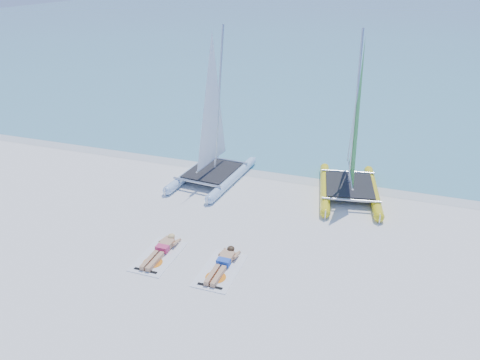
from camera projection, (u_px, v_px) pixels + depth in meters
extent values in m
plane|color=silver|center=(248.00, 247.00, 13.84)|extent=(140.00, 140.00, 0.00)
cube|color=#689BAE|center=(386.00, 21.00, 67.73)|extent=(140.00, 115.00, 0.01)
cube|color=silver|center=(292.00, 175.00, 18.55)|extent=(140.00, 1.40, 0.01)
cylinder|color=#BDD4F9|center=(193.00, 171.00, 18.49)|extent=(0.65, 3.86, 0.34)
cone|color=#BDD4F9|center=(217.00, 153.00, 20.24)|extent=(0.36, 0.52, 0.32)
cylinder|color=#BDD4F9|center=(232.00, 178.00, 17.85)|extent=(0.65, 3.86, 0.34)
cone|color=#BDD4F9|center=(254.00, 159.00, 19.61)|extent=(0.36, 0.52, 0.32)
cube|color=black|center=(212.00, 170.00, 18.09)|extent=(1.82, 2.24, 0.03)
cylinder|color=silver|center=(219.00, 99.00, 17.54)|extent=(0.16, 1.01, 5.30)
cylinder|color=yellow|center=(325.00, 188.00, 17.10)|extent=(1.03, 3.86, 0.34)
cone|color=yellow|center=(325.00, 165.00, 19.00)|extent=(0.41, 0.54, 0.32)
cylinder|color=yellow|center=(373.00, 191.00, 16.85)|extent=(1.03, 3.86, 0.34)
cone|color=yellow|center=(368.00, 168.00, 18.76)|extent=(0.41, 0.54, 0.32)
cube|color=black|center=(349.00, 185.00, 16.89)|extent=(2.02, 2.39, 0.03)
cylinder|color=silver|center=(356.00, 108.00, 16.39)|extent=(0.26, 1.01, 5.32)
cube|color=white|center=(159.00, 256.00, 13.40)|extent=(1.00, 1.85, 0.02)
cube|color=tan|center=(166.00, 245.00, 13.72)|extent=(0.36, 0.55, 0.17)
cube|color=#D13160|center=(162.00, 249.00, 13.55)|extent=(0.37, 0.22, 0.17)
cube|color=tan|center=(152.00, 261.00, 13.05)|extent=(0.31, 0.85, 0.13)
sphere|color=tan|center=(171.00, 238.00, 14.02)|extent=(0.21, 0.21, 0.21)
ellipsoid|color=#E1BA6A|center=(171.00, 236.00, 14.01)|extent=(0.22, 0.24, 0.15)
cube|color=white|center=(220.00, 270.00, 12.78)|extent=(1.00, 1.85, 0.02)
cube|color=tan|center=(226.00, 258.00, 13.11)|extent=(0.36, 0.55, 0.17)
cube|color=blue|center=(223.00, 262.00, 12.93)|extent=(0.37, 0.22, 0.17)
cube|color=tan|center=(215.00, 276.00, 12.44)|extent=(0.31, 0.85, 0.13)
sphere|color=tan|center=(231.00, 250.00, 13.40)|extent=(0.21, 0.21, 0.21)
ellipsoid|color=#342313|center=(231.00, 249.00, 13.40)|extent=(0.22, 0.24, 0.15)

